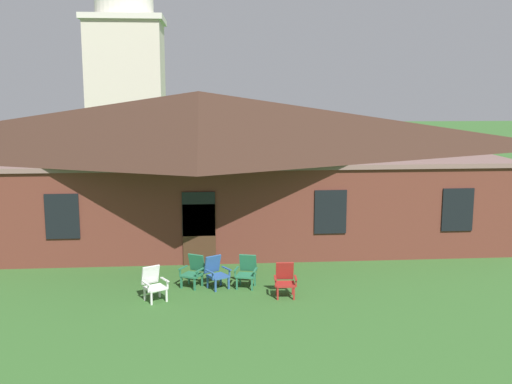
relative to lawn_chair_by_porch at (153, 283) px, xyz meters
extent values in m
cube|color=brown|center=(1.26, 8.37, 1.10)|extent=(22.29, 10.00, 3.20)
cube|color=#795B55|center=(1.26, 8.37, 2.78)|extent=(22.73, 10.20, 0.16)
pyramid|color=#382319|center=(1.26, 8.37, 4.07)|extent=(23.18, 10.40, 2.42)
cube|color=black|center=(-3.20, 3.34, 1.26)|extent=(1.10, 0.06, 1.50)
cube|color=black|center=(1.26, 3.34, 1.26)|extent=(1.10, 0.06, 1.50)
cube|color=black|center=(5.72, 3.34, 1.26)|extent=(1.10, 0.06, 1.50)
cube|color=black|center=(10.18, 3.34, 1.26)|extent=(1.10, 0.06, 1.50)
cube|color=#422819|center=(1.27, 3.34, 0.55)|extent=(1.10, 0.06, 2.10)
cube|color=beige|center=(-3.66, 25.31, 4.56)|extent=(4.80, 4.80, 10.11)
cube|color=silver|center=(-3.66, 25.31, 9.79)|extent=(5.18, 5.18, 0.36)
cube|color=silver|center=(0.37, -0.19, -0.32)|extent=(0.07, 0.07, 0.36)
cube|color=silver|center=(-0.03, -0.41, -0.32)|extent=(0.07, 0.07, 0.36)
cube|color=silver|center=(0.15, 0.20, -0.32)|extent=(0.07, 0.07, 0.36)
cube|color=silver|center=(-0.25, -0.03, -0.32)|extent=(0.07, 0.07, 0.36)
cube|color=silver|center=(0.06, -0.11, -0.11)|extent=(0.73, 0.72, 0.05)
cube|color=silver|center=(-0.09, 0.16, 0.19)|extent=(0.54, 0.42, 0.54)
cube|color=silver|center=(0.32, 0.02, 0.08)|extent=(0.28, 0.44, 0.03)
cube|color=silver|center=(0.40, -0.12, -0.03)|extent=(0.05, 0.05, 0.22)
cube|color=silver|center=(-0.18, -0.27, 0.08)|extent=(0.28, 0.44, 0.03)
cube|color=silver|center=(-0.10, -0.41, -0.03)|extent=(0.05, 0.05, 0.22)
cube|color=#28704C|center=(1.14, 0.70, -0.32)|extent=(0.07, 0.07, 0.36)
cube|color=#28704C|center=(0.74, 0.93, -0.32)|extent=(0.07, 0.07, 0.36)
cube|color=#28704C|center=(1.36, 1.09, -0.32)|extent=(0.07, 0.07, 0.36)
cube|color=#28704C|center=(0.96, 1.32, -0.32)|extent=(0.07, 0.07, 0.36)
cube|color=#28704C|center=(1.05, 1.01, -0.11)|extent=(0.73, 0.72, 0.05)
cube|color=#28704C|center=(1.21, 1.28, 0.19)|extent=(0.54, 0.42, 0.54)
cube|color=#28704C|center=(1.29, 0.85, 0.08)|extent=(0.28, 0.44, 0.03)
cube|color=#28704C|center=(1.21, 0.71, -0.03)|extent=(0.05, 0.05, 0.22)
cube|color=#28704C|center=(0.79, 1.14, 0.08)|extent=(0.28, 0.44, 0.03)
cube|color=#28704C|center=(0.71, 1.00, -0.03)|extent=(0.05, 0.05, 0.22)
cube|color=#2D5693|center=(2.15, 0.75, -0.32)|extent=(0.07, 0.07, 0.36)
cube|color=#2D5693|center=(1.75, 0.52, -0.32)|extent=(0.07, 0.07, 0.36)
cube|color=#2D5693|center=(1.92, 1.13, -0.32)|extent=(0.07, 0.07, 0.36)
cube|color=#2D5693|center=(1.53, 0.90, -0.32)|extent=(0.07, 0.07, 0.36)
cube|color=#2D5693|center=(1.84, 0.83, -0.11)|extent=(0.73, 0.72, 0.05)
cube|color=#2D5693|center=(1.68, 1.09, 0.19)|extent=(0.54, 0.43, 0.54)
cube|color=#2D5693|center=(2.10, 0.96, 0.08)|extent=(0.29, 0.43, 0.03)
cube|color=#2D5693|center=(2.18, 0.82, -0.03)|extent=(0.05, 0.05, 0.22)
cube|color=#2D5693|center=(1.60, 0.66, 0.08)|extent=(0.29, 0.43, 0.03)
cube|color=#2D5693|center=(1.68, 0.52, -0.03)|extent=(0.05, 0.05, 0.22)
cube|color=#28704C|center=(2.83, 0.56, -0.32)|extent=(0.06, 0.06, 0.36)
cube|color=#28704C|center=(2.39, 0.68, -0.32)|extent=(0.06, 0.06, 0.36)
cube|color=#28704C|center=(2.95, 0.98, -0.32)|extent=(0.06, 0.06, 0.36)
cube|color=#28704C|center=(2.51, 1.11, -0.32)|extent=(0.06, 0.06, 0.36)
cube|color=#28704C|center=(2.67, 0.83, -0.11)|extent=(0.66, 0.65, 0.05)
cube|color=#28704C|center=(2.76, 1.13, 0.19)|extent=(0.55, 0.32, 0.54)
cube|color=#28704C|center=(2.95, 0.74, 0.08)|extent=(0.18, 0.47, 0.03)
cube|color=#28704C|center=(2.90, 0.58, -0.03)|extent=(0.05, 0.05, 0.22)
cube|color=#28704C|center=(2.39, 0.89, 0.08)|extent=(0.18, 0.47, 0.03)
cube|color=#28704C|center=(2.34, 0.74, -0.03)|extent=(0.05, 0.05, 0.22)
cube|color=maroon|center=(3.95, -0.32, -0.32)|extent=(0.05, 0.05, 0.36)
cube|color=maroon|center=(3.50, -0.30, -0.32)|extent=(0.05, 0.05, 0.36)
cube|color=maroon|center=(3.98, 0.12, -0.32)|extent=(0.05, 0.05, 0.36)
cube|color=maroon|center=(3.52, 0.14, -0.32)|extent=(0.05, 0.05, 0.36)
cube|color=maroon|center=(3.74, -0.09, -0.11)|extent=(0.57, 0.55, 0.05)
cube|color=maroon|center=(3.76, 0.22, 0.19)|extent=(0.52, 0.22, 0.54)
cube|color=maroon|center=(4.03, -0.13, 0.08)|extent=(0.09, 0.47, 0.03)
cube|color=maroon|center=(4.02, -0.29, -0.03)|extent=(0.04, 0.04, 0.22)
cube|color=maroon|center=(3.45, -0.09, 0.08)|extent=(0.09, 0.47, 0.03)
cube|color=maroon|center=(3.44, -0.25, -0.03)|extent=(0.04, 0.04, 0.22)
camera|label=1|loc=(1.52, -16.72, 5.45)|focal=42.93mm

